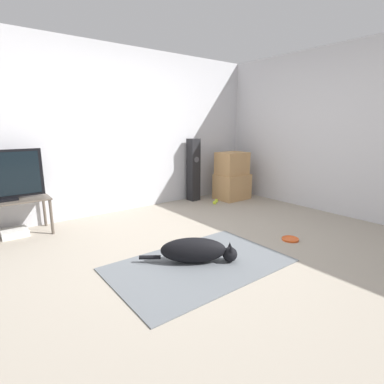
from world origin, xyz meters
name	(u,v)px	position (x,y,z in m)	size (l,w,h in m)	color
ground_plane	(203,251)	(0.00, 0.00, 0.00)	(12.00, 12.00, 0.00)	#9E9384
wall_back	(118,131)	(0.00, 2.10, 1.27)	(8.00, 0.06, 2.55)	silver
wall_right	(334,132)	(2.60, 0.00, 1.27)	(0.06, 8.00, 2.55)	silver
area_rug	(199,265)	(-0.25, -0.24, 0.01)	(1.75, 1.11, 0.01)	slate
dog	(196,251)	(-0.24, -0.18, 0.14)	(0.83, 0.63, 0.26)	black
frisbee	(290,239)	(1.05, -0.40, 0.01)	(0.20, 0.20, 0.03)	#DB511E
cardboard_box_lower	(232,187)	(1.98, 1.54, 0.23)	(0.59, 0.46, 0.47)	tan
cardboard_box_upper	(232,163)	(1.98, 1.56, 0.67)	(0.53, 0.42, 0.41)	tan
floor_speaker	(193,170)	(1.34, 1.91, 0.57)	(0.19, 0.19, 1.13)	black
tv_stand	(3,205)	(-1.68, 1.80, 0.42)	(1.04, 0.46, 0.47)	brown
tennis_ball_by_boxes	(214,203)	(1.44, 1.43, 0.03)	(0.07, 0.07, 0.07)	#C6E033
tennis_ball_near_speaker	(216,201)	(1.55, 1.50, 0.03)	(0.07, 0.07, 0.07)	#C6E033
game_console	(15,233)	(-1.59, 1.83, 0.04)	(0.30, 0.30, 0.08)	white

